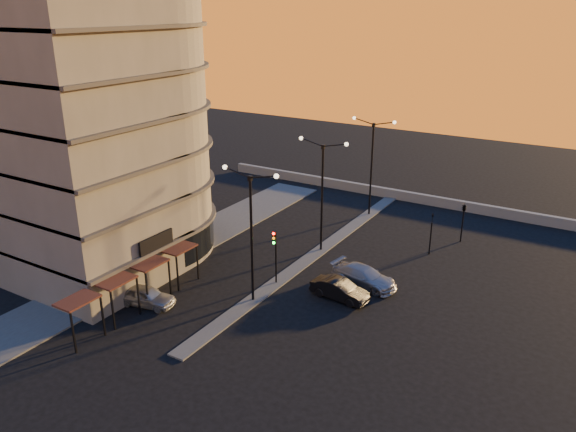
% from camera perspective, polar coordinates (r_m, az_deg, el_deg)
% --- Properties ---
extents(ground, '(120.00, 120.00, 0.00)m').
position_cam_1_polar(ground, '(39.59, -3.56, -8.59)').
color(ground, black).
rests_on(ground, ground).
extents(sidewalk_west, '(5.00, 40.00, 0.12)m').
position_cam_1_polar(sidewalk_west, '(48.34, -11.15, -3.24)').
color(sidewalk_west, '#464644').
rests_on(sidewalk_west, ground).
extents(median, '(1.20, 36.00, 0.12)m').
position_cam_1_polar(median, '(47.22, 3.35, -3.45)').
color(median, '#464644').
rests_on(median, ground).
extents(parapet, '(44.00, 0.50, 1.00)m').
position_cam_1_polar(parapet, '(60.13, 12.27, 1.93)').
color(parapet, gray).
rests_on(parapet, ground).
extents(building, '(14.35, 17.08, 25.00)m').
position_cam_1_polar(building, '(44.80, -19.03, 10.03)').
color(building, '#625E56').
rests_on(building, ground).
extents(streetlamp_near, '(4.32, 0.32, 9.51)m').
position_cam_1_polar(streetlamp_near, '(37.19, -3.75, -1.04)').
color(streetlamp_near, black).
rests_on(streetlamp_near, ground).
extents(streetlamp_mid, '(4.32, 0.32, 9.51)m').
position_cam_1_polar(streetlamp_mid, '(45.24, 3.50, 2.96)').
color(streetlamp_mid, black).
rests_on(streetlamp_mid, ground).
extents(streetlamp_far, '(4.32, 0.32, 9.51)m').
position_cam_1_polar(streetlamp_far, '(53.96, 8.51, 5.69)').
color(streetlamp_far, black).
rests_on(streetlamp_far, ground).
extents(traffic_light_main, '(0.28, 0.44, 4.25)m').
position_cam_1_polar(traffic_light_main, '(40.43, -1.34, -3.32)').
color(traffic_light_main, black).
rests_on(traffic_light_main, ground).
extents(signal_east_a, '(0.13, 0.16, 3.60)m').
position_cam_1_polar(signal_east_a, '(47.19, 14.33, -1.64)').
color(signal_east_a, black).
rests_on(signal_east_a, ground).
extents(signal_east_b, '(0.42, 1.99, 3.60)m').
position_cam_1_polar(signal_east_b, '(50.08, 17.47, 0.77)').
color(signal_east_b, black).
rests_on(signal_east_b, ground).
extents(car_hatchback, '(4.31, 2.46, 1.38)m').
position_cam_1_polar(car_hatchback, '(39.87, -14.22, -7.88)').
color(car_hatchback, '#A2A5A9').
rests_on(car_hatchback, ground).
extents(car_sedan, '(4.33, 1.84, 1.39)m').
position_cam_1_polar(car_sedan, '(39.64, 5.28, -7.46)').
color(car_sedan, black).
rests_on(car_sedan, ground).
extents(car_wagon, '(5.25, 2.75, 1.45)m').
position_cam_1_polar(car_wagon, '(41.58, 7.73, -6.10)').
color(car_wagon, '#9A9BA1').
rests_on(car_wagon, ground).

